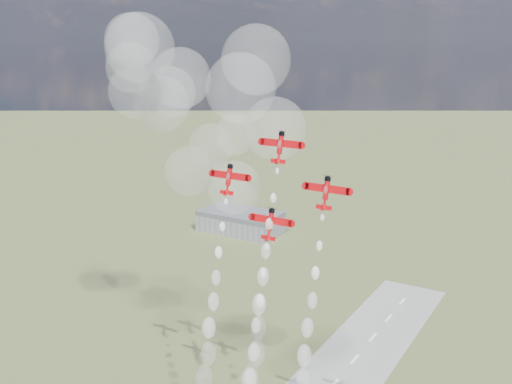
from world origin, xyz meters
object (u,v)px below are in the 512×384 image
at_px(plane_lead, 280,146).
at_px(plane_slot, 270,223).
at_px(plane_right, 326,192).
at_px(hangar, 241,221).
at_px(plane_left, 229,178).

distance_m(plane_lead, plane_slot, 20.78).
bearing_deg(plane_lead, plane_right, -9.88).
xyz_separation_m(hangar, plane_right, (131.82, -168.83, 74.12)).
distance_m(hangar, plane_lead, 220.02).
height_order(hangar, plane_left, plane_left).
bearing_deg(plane_right, plane_left, 180.00).
height_order(hangar, plane_right, plane_right).
height_order(hangar, plane_slot, plane_slot).
bearing_deg(plane_right, plane_slot, -170.12).
xyz_separation_m(plane_lead, plane_right, (14.84, -2.58, -10.06)).
height_order(plane_right, plane_slot, plane_right).
bearing_deg(hangar, plane_lead, -54.87).
bearing_deg(plane_slot, hangar, 124.31).
distance_m(plane_left, plane_right, 29.69).
relative_size(plane_left, plane_right, 1.00).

